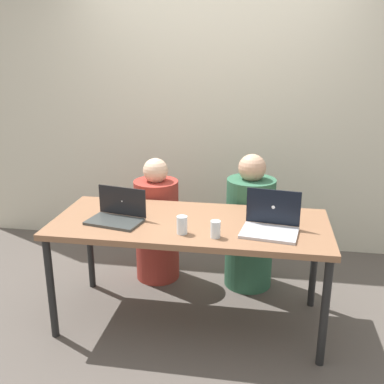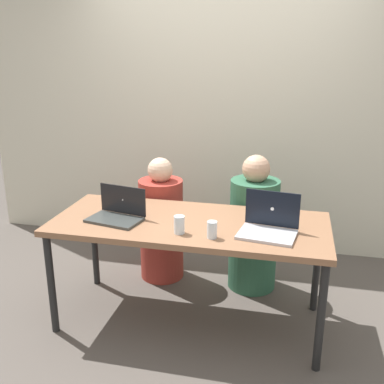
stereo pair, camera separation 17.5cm
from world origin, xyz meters
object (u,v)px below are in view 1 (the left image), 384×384
at_px(laptop_front_right, 271,223).
at_px(water_glass_center, 182,226).
at_px(person_on_left, 157,226).
at_px(water_glass_right, 215,230).
at_px(person_on_right, 250,229).
at_px(laptop_front_left, 117,214).

xyz_separation_m(laptop_front_right, water_glass_center, (-0.54, -0.12, -0.00)).
bearing_deg(water_glass_center, person_on_left, 114.44).
distance_m(person_on_left, water_glass_right, 1.06).
bearing_deg(person_on_left, person_on_right, 179.52).
bearing_deg(person_on_right, water_glass_right, 74.70).
bearing_deg(water_glass_right, person_on_right, 77.57).
xyz_separation_m(person_on_left, water_glass_right, (0.57, -0.82, 0.34)).
height_order(laptop_front_right, water_glass_center, laptop_front_right).
distance_m(person_on_right, water_glass_right, 0.90).
height_order(person_on_left, laptop_front_left, person_on_left).
relative_size(person_on_right, laptop_front_right, 2.89).
distance_m(water_glass_right, water_glass_center, 0.21).
bearing_deg(person_on_right, water_glass_center, 61.00).
bearing_deg(person_on_left, laptop_front_right, 142.77).
bearing_deg(laptop_front_right, person_on_left, 151.56).
relative_size(person_on_left, person_on_right, 0.94).
bearing_deg(water_glass_right, person_on_left, 124.86).
relative_size(laptop_front_right, water_glass_right, 3.55).
distance_m(person_on_left, water_glass_center, 0.94).
xyz_separation_m(person_on_left, laptop_front_left, (-0.10, -0.66, 0.34)).
distance_m(laptop_front_left, laptop_front_right, 1.00).
bearing_deg(person_on_right, laptop_front_right, 99.50).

